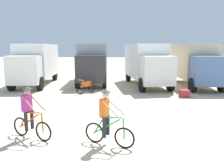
% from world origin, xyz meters
% --- Properties ---
extents(ground_plane, '(120.00, 120.00, 0.00)m').
position_xyz_m(ground_plane, '(0.00, 0.00, 0.00)').
color(ground_plane, beige).
extents(box_truck_white_box, '(3.05, 6.96, 3.35)m').
position_xyz_m(box_truck_white_box, '(-7.28, 10.02, 1.87)').
color(box_truck_white_box, white).
rests_on(box_truck_white_box, ground).
extents(box_truck_grey_hauler, '(2.94, 6.93, 3.35)m').
position_xyz_m(box_truck_grey_hauler, '(-2.70, 11.30, 1.87)').
color(box_truck_grey_hauler, '#9E9EA3').
rests_on(box_truck_grey_hauler, ground).
extents(box_truck_avon_van, '(3.54, 7.06, 3.35)m').
position_xyz_m(box_truck_avon_van, '(1.82, 10.19, 1.87)').
color(box_truck_avon_van, white).
rests_on(box_truck_avon_van, ground).
extents(box_truck_tan_camper, '(2.74, 6.87, 3.35)m').
position_xyz_m(box_truck_tan_camper, '(5.67, 10.29, 1.87)').
color(box_truck_tan_camper, '#CCB78E').
rests_on(box_truck_tan_camper, ground).
extents(cyclist_orange_shirt, '(1.62, 0.80, 1.82)m').
position_xyz_m(cyclist_orange_shirt, '(-3.03, -0.95, 0.85)').
color(cyclist_orange_shirt, black).
rests_on(cyclist_orange_shirt, ground).
extents(cyclist_cowboy_hat, '(1.64, 0.76, 1.82)m').
position_xyz_m(cyclist_cowboy_hat, '(-0.36, -1.32, 0.85)').
color(cyclist_cowboy_hat, black).
rests_on(cyclist_cowboy_hat, ground).
extents(bicycle_spare, '(1.07, 1.43, 0.97)m').
position_xyz_m(bicycle_spare, '(-2.48, 6.70, 0.40)').
color(bicycle_spare, black).
rests_on(bicycle_spare, ground).
extents(supply_crate, '(0.55, 0.56, 0.46)m').
position_xyz_m(supply_crate, '(3.87, 5.91, 0.23)').
color(supply_crate, '#9E2D2D').
rests_on(supply_crate, ground).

